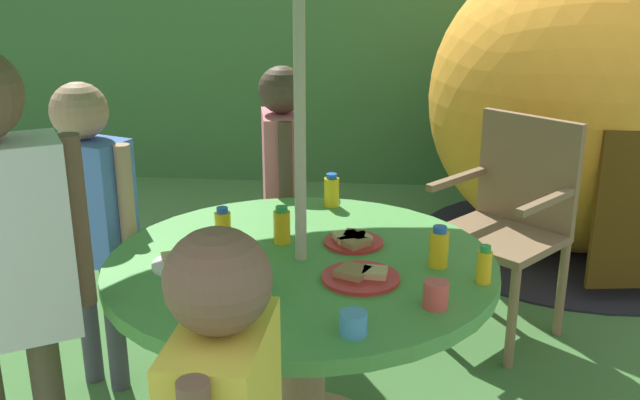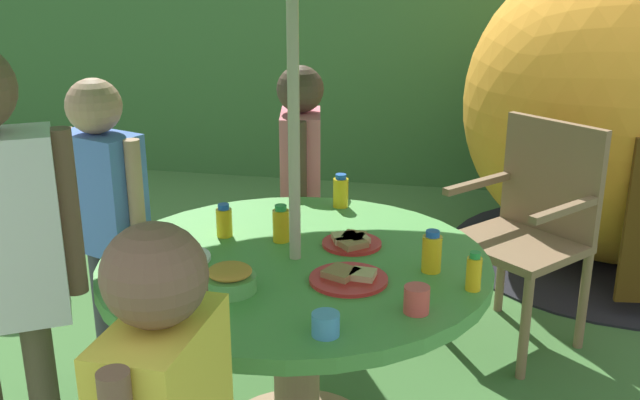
{
  "view_description": "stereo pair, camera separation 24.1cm",
  "coord_description": "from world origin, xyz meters",
  "px_view_note": "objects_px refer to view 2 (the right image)",
  "views": [
    {
      "loc": [
        0.27,
        -2.09,
        1.6
      ],
      "look_at": [
        0.04,
        0.18,
        0.83
      ],
      "focal_mm": 40.65,
      "sensor_mm": 36.0,
      "label": 1
    },
    {
      "loc": [
        0.5,
        -2.06,
        1.6
      ],
      "look_at": [
        0.04,
        0.18,
        0.83
      ],
      "focal_mm": 40.65,
      "sensor_mm": 36.0,
      "label": 2
    }
  ],
  "objects_px": {
    "wooden_chair": "(531,221)",
    "cup_near": "(326,324)",
    "child_in_pink_shirt": "(301,164)",
    "plate_front_edge": "(179,256)",
    "cup_far": "(417,300)",
    "potted_plant": "(20,216)",
    "plate_mid_right": "(352,242)",
    "snack_bowl": "(230,279)",
    "juice_bottle_center_back": "(281,224)",
    "dome_tent": "(635,106)",
    "juice_bottle_center_front": "(224,221)",
    "plate_near_left": "(349,278)",
    "garden_table": "(296,299)",
    "child_in_blue_shirt": "(103,193)",
    "juice_bottle_far_left": "(341,192)",
    "juice_bottle_near_right": "(474,272)",
    "juice_bottle_far_right": "(432,252)"
  },
  "relations": [
    {
      "from": "potted_plant",
      "to": "plate_mid_right",
      "type": "height_order",
      "value": "plate_mid_right"
    },
    {
      "from": "garden_table",
      "to": "juice_bottle_center_back",
      "type": "xyz_separation_m",
      "value": [
        -0.08,
        0.13,
        0.21
      ]
    },
    {
      "from": "juice_bottle_far_left",
      "to": "juice_bottle_center_back",
      "type": "relative_size",
      "value": 1.02
    },
    {
      "from": "child_in_blue_shirt",
      "to": "wooden_chair",
      "type": "bearing_deg",
      "value": 41.64
    },
    {
      "from": "wooden_chair",
      "to": "plate_near_left",
      "type": "relative_size",
      "value": 4.12
    },
    {
      "from": "potted_plant",
      "to": "snack_bowl",
      "type": "distance_m",
      "value": 2.08
    },
    {
      "from": "child_in_blue_shirt",
      "to": "plate_mid_right",
      "type": "xyz_separation_m",
      "value": [
        0.97,
        -0.16,
        -0.05
      ]
    },
    {
      "from": "juice_bottle_far_right",
      "to": "cup_far",
      "type": "xyz_separation_m",
      "value": [
        -0.02,
        -0.28,
        -0.02
      ]
    },
    {
      "from": "potted_plant",
      "to": "snack_bowl",
      "type": "height_order",
      "value": "snack_bowl"
    },
    {
      "from": "plate_front_edge",
      "to": "juice_bottle_far_right",
      "type": "xyz_separation_m",
      "value": [
        0.78,
        0.07,
        0.05
      ]
    },
    {
      "from": "dome_tent",
      "to": "juice_bottle_far_right",
      "type": "height_order",
      "value": "dome_tent"
    },
    {
      "from": "plate_front_edge",
      "to": "juice_bottle_near_right",
      "type": "bearing_deg",
      "value": -2.27
    },
    {
      "from": "dome_tent",
      "to": "juice_bottle_center_front",
      "type": "bearing_deg",
      "value": -139.48
    },
    {
      "from": "cup_near",
      "to": "cup_far",
      "type": "xyz_separation_m",
      "value": [
        0.21,
        0.17,
        0.01
      ]
    },
    {
      "from": "garden_table",
      "to": "potted_plant",
      "type": "distance_m",
      "value": 1.99
    },
    {
      "from": "wooden_chair",
      "to": "juice_bottle_center_back",
      "type": "bearing_deg",
      "value": -97.03
    },
    {
      "from": "garden_table",
      "to": "potted_plant",
      "type": "relative_size",
      "value": 1.99
    },
    {
      "from": "juice_bottle_center_front",
      "to": "cup_far",
      "type": "xyz_separation_m",
      "value": [
        0.69,
        -0.43,
        -0.02
      ]
    },
    {
      "from": "wooden_chair",
      "to": "cup_near",
      "type": "relative_size",
      "value": 13.36
    },
    {
      "from": "juice_bottle_far_left",
      "to": "dome_tent",
      "type": "bearing_deg",
      "value": 47.96
    },
    {
      "from": "garden_table",
      "to": "child_in_blue_shirt",
      "type": "height_order",
      "value": "child_in_blue_shirt"
    },
    {
      "from": "juice_bottle_center_front",
      "to": "juice_bottle_center_back",
      "type": "relative_size",
      "value": 0.91
    },
    {
      "from": "cup_far",
      "to": "juice_bottle_center_front",
      "type": "bearing_deg",
      "value": 147.78
    },
    {
      "from": "juice_bottle_near_right",
      "to": "juice_bottle_far_right",
      "type": "xyz_separation_m",
      "value": [
        -0.13,
        0.11,
        0.01
      ]
    },
    {
      "from": "wooden_chair",
      "to": "snack_bowl",
      "type": "height_order",
      "value": "wooden_chair"
    },
    {
      "from": "potted_plant",
      "to": "juice_bottle_center_front",
      "type": "distance_m",
      "value": 1.72
    },
    {
      "from": "wooden_chair",
      "to": "juice_bottle_far_left",
      "type": "relative_size",
      "value": 7.42
    },
    {
      "from": "cup_near",
      "to": "cup_far",
      "type": "distance_m",
      "value": 0.27
    },
    {
      "from": "garden_table",
      "to": "cup_near",
      "type": "bearing_deg",
      "value": -67.76
    },
    {
      "from": "child_in_blue_shirt",
      "to": "plate_near_left",
      "type": "bearing_deg",
      "value": -3.18
    },
    {
      "from": "dome_tent",
      "to": "juice_bottle_near_right",
      "type": "height_order",
      "value": "dome_tent"
    },
    {
      "from": "wooden_chair",
      "to": "juice_bottle_near_right",
      "type": "bearing_deg",
      "value": -62.56
    },
    {
      "from": "juice_bottle_near_right",
      "to": "child_in_blue_shirt",
      "type": "bearing_deg",
      "value": 162.81
    },
    {
      "from": "child_in_pink_shirt",
      "to": "plate_front_edge",
      "type": "xyz_separation_m",
      "value": [
        -0.17,
        -0.97,
        -0.04
      ]
    },
    {
      "from": "wooden_chair",
      "to": "child_in_blue_shirt",
      "type": "relative_size",
      "value": 0.8
    },
    {
      "from": "garden_table",
      "to": "dome_tent",
      "type": "bearing_deg",
      "value": 55.31
    },
    {
      "from": "plate_near_left",
      "to": "juice_bottle_far_right",
      "type": "bearing_deg",
      "value": 27.32
    },
    {
      "from": "plate_near_left",
      "to": "juice_bottle_far_left",
      "type": "relative_size",
      "value": 1.8
    },
    {
      "from": "juice_bottle_center_back",
      "to": "juice_bottle_far_right",
      "type": "bearing_deg",
      "value": -16.17
    },
    {
      "from": "dome_tent",
      "to": "juice_bottle_near_right",
      "type": "relative_size",
      "value": 17.74
    },
    {
      "from": "garden_table",
      "to": "plate_front_edge",
      "type": "distance_m",
      "value": 0.4
    },
    {
      "from": "dome_tent",
      "to": "child_in_pink_shirt",
      "type": "xyz_separation_m",
      "value": [
        -1.56,
        -1.1,
        -0.1
      ]
    },
    {
      "from": "child_in_pink_shirt",
      "to": "plate_near_left",
      "type": "distance_m",
      "value": 1.09
    },
    {
      "from": "potted_plant",
      "to": "cup_far",
      "type": "bearing_deg",
      "value": -32.33
    },
    {
      "from": "dome_tent",
      "to": "plate_front_edge",
      "type": "xyz_separation_m",
      "value": [
        -1.73,
        -2.07,
        -0.15
      ]
    },
    {
      "from": "potted_plant",
      "to": "child_in_pink_shirt",
      "type": "bearing_deg",
      "value": -5.64
    },
    {
      "from": "wooden_chair",
      "to": "juice_bottle_center_back",
      "type": "distance_m",
      "value": 1.21
    },
    {
      "from": "juice_bottle_far_left",
      "to": "child_in_pink_shirt",
      "type": "bearing_deg",
      "value": 123.45
    },
    {
      "from": "cup_near",
      "to": "cup_far",
      "type": "relative_size",
      "value": 0.96
    },
    {
      "from": "juice_bottle_far_left",
      "to": "juice_bottle_far_right",
      "type": "height_order",
      "value": "juice_bottle_far_right"
    }
  ]
}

